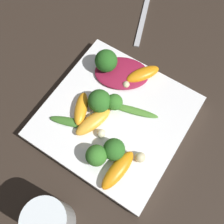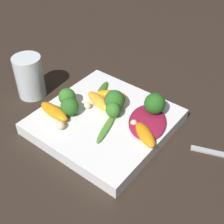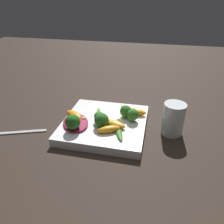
# 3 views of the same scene
# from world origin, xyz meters

# --- Properties ---
(ground_plane) EXTENTS (2.40, 2.40, 0.00)m
(ground_plane) POSITION_xyz_m (0.00, 0.00, 0.00)
(ground_plane) COLOR #2D231C
(plate) EXTENTS (0.24, 0.24, 0.03)m
(plate) POSITION_xyz_m (0.00, 0.00, 0.01)
(plate) COLOR white
(plate) RESTS_ON ground_plane
(drinking_glass) EXTENTS (0.06, 0.06, 0.10)m
(drinking_glass) POSITION_xyz_m (0.20, 0.02, 0.05)
(drinking_glass) COLOR white
(drinking_glass) RESTS_ON ground_plane
(radicchio_leaf_0) EXTENTS (0.11, 0.12, 0.01)m
(radicchio_leaf_0) POSITION_xyz_m (-0.08, -0.04, 0.03)
(radicchio_leaf_0) COLOR maroon
(radicchio_leaf_0) RESTS_ON plate
(orange_segment_0) EXTENTS (0.07, 0.06, 0.02)m
(orange_segment_0) POSITION_xyz_m (-0.10, 0.00, 0.03)
(orange_segment_0) COLOR orange
(orange_segment_0) RESTS_ON plate
(orange_segment_1) EXTENTS (0.07, 0.05, 0.02)m
(orange_segment_1) POSITION_xyz_m (0.03, -0.06, 0.03)
(orange_segment_1) COLOR orange
(orange_segment_1) RESTS_ON plate
(orange_segment_2) EXTENTS (0.08, 0.05, 0.02)m
(orange_segment_2) POSITION_xyz_m (0.03, -0.02, 0.03)
(orange_segment_2) COLOR #FCAD33
(orange_segment_2) RESTS_ON plate
(orange_segment_3) EXTENTS (0.08, 0.03, 0.02)m
(orange_segment_3) POSITION_xyz_m (0.08, 0.06, 0.04)
(orange_segment_3) COLOR orange
(orange_segment_3) RESTS_ON plate
(broccoli_floret_0) EXTENTS (0.04, 0.04, 0.04)m
(broccoli_floret_0) POSITION_xyz_m (0.08, 0.02, 0.05)
(broccoli_floret_0) COLOR #7A9E51
(broccoli_floret_0) RESTS_ON plate
(broccoli_floret_1) EXTENTS (0.04, 0.04, 0.04)m
(broccoli_floret_1) POSITION_xyz_m (0.06, 0.04, 0.05)
(broccoli_floret_1) COLOR #84AD5B
(broccoli_floret_1) RESTS_ON plate
(broccoli_floret_2) EXTENTS (0.04, 0.04, 0.05)m
(broccoli_floret_2) POSITION_xyz_m (-0.07, -0.07, 0.05)
(broccoli_floret_2) COLOR #84AD5B
(broccoli_floret_2) RESTS_ON plate
(broccoli_floret_3) EXTENTS (0.03, 0.03, 0.03)m
(broccoli_floret_3) POSITION_xyz_m (-0.01, -0.01, 0.04)
(broccoli_floret_3) COLOR #7A9E51
(broccoli_floret_3) RESTS_ON plate
(broccoli_floret_4) EXTENTS (0.04, 0.04, 0.04)m
(broccoli_floret_4) POSITION_xyz_m (-0.00, -0.03, 0.05)
(broccoli_floret_4) COLOR #7A9E51
(broccoli_floret_4) RESTS_ON plate
(arugula_sprig_0) EXTENTS (0.04, 0.08, 0.01)m
(arugula_sprig_0) POSITION_xyz_m (0.05, -0.06, 0.03)
(arugula_sprig_0) COLOR #3D7528
(arugula_sprig_0) RESTS_ON plate
(arugula_sprig_1) EXTENTS (0.04, 0.09, 0.01)m
(arugula_sprig_1) POSITION_xyz_m (-0.02, 0.02, 0.03)
(arugula_sprig_1) COLOR #518E33
(arugula_sprig_1) RESTS_ON plate
(macadamia_nut_0) EXTENTS (0.01, 0.01, 0.01)m
(macadamia_nut_0) POSITION_xyz_m (0.04, -0.00, 0.03)
(macadamia_nut_0) COLOR beige
(macadamia_nut_0) RESTS_ON plate
(macadamia_nut_1) EXTENTS (0.02, 0.02, 0.02)m
(macadamia_nut_1) POSITION_xyz_m (0.04, 0.08, 0.03)
(macadamia_nut_1) COLOR beige
(macadamia_nut_1) RESTS_ON plate
(macadamia_nut_2) EXTENTS (0.01, 0.01, 0.01)m
(macadamia_nut_2) POSITION_xyz_m (-0.06, -0.01, 0.03)
(macadamia_nut_2) COLOR beige
(macadamia_nut_2) RESTS_ON plate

